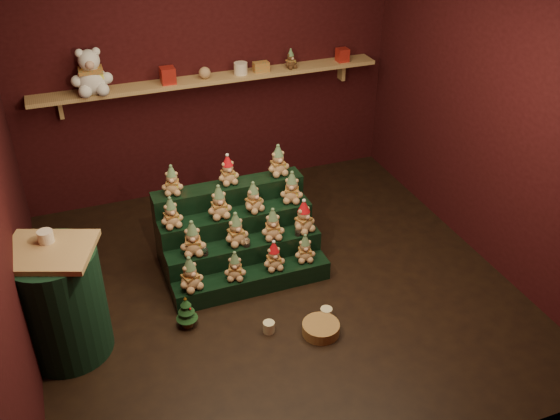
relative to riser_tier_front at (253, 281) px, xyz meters
name	(u,v)px	position (x,y,z in m)	size (l,w,h in m)	color
ground	(276,287)	(0.20, -0.05, -0.09)	(4.00, 4.00, 0.00)	black
back_wall	(207,64)	(0.20, 2.00, 1.31)	(4.00, 0.10, 2.80)	black
front_wall	(415,310)	(0.20, -2.10, 1.31)	(4.00, 0.10, 2.80)	black
right_wall	(496,109)	(2.25, -0.05, 1.31)	(0.10, 4.00, 2.80)	black
back_shelf	(212,79)	(0.20, 1.82, 1.20)	(3.60, 0.26, 0.24)	tan
riser_tier_front	(253,281)	(0.00, 0.00, 0.00)	(1.40, 0.22, 0.18)	black
riser_tier_midfront	(245,259)	(0.00, 0.22, 0.09)	(1.40, 0.22, 0.36)	black
riser_tier_midback	(237,238)	(0.00, 0.44, 0.18)	(1.40, 0.22, 0.54)	black
riser_tier_back	(230,218)	(0.00, 0.66, 0.27)	(1.40, 0.22, 0.72)	black
teddy_0	(190,273)	(-0.55, -0.01, 0.24)	(0.22, 0.20, 0.31)	tan
teddy_1	(235,266)	(-0.16, -0.01, 0.22)	(0.19, 0.17, 0.26)	tan
teddy_2	(274,256)	(0.20, 0.00, 0.22)	(0.19, 0.17, 0.27)	tan
teddy_3	(305,248)	(0.50, 0.02, 0.22)	(0.19, 0.17, 0.26)	tan
teddy_4	(193,238)	(-0.45, 0.22, 0.43)	(0.22, 0.20, 0.31)	tan
teddy_5	(236,229)	(-0.06, 0.24, 0.42)	(0.22, 0.19, 0.30)	tan
teddy_6	(273,224)	(0.27, 0.21, 0.41)	(0.21, 0.19, 0.29)	tan
teddy_7	(304,217)	(0.56, 0.21, 0.42)	(0.22, 0.20, 0.30)	tan
teddy_8	(171,212)	(-0.58, 0.43, 0.59)	(0.20, 0.18, 0.28)	tan
teddy_9	(219,202)	(-0.15, 0.44, 0.60)	(0.22, 0.19, 0.30)	tan
teddy_10	(253,197)	(0.16, 0.42, 0.59)	(0.20, 0.18, 0.28)	tan
teddy_11	(292,187)	(0.55, 0.46, 0.60)	(0.21, 0.19, 0.29)	tan
teddy_12	(172,180)	(-0.50, 0.68, 0.76)	(0.19, 0.17, 0.27)	tan
teddy_13	(228,170)	(0.01, 0.68, 0.77)	(0.19, 0.17, 0.27)	tan
teddy_14	(278,160)	(0.49, 0.68, 0.78)	(0.21, 0.19, 0.29)	tan
snow_globe_a	(205,251)	(-0.37, 0.16, 0.31)	(0.06, 0.06, 0.08)	black
snow_globe_b	(247,242)	(0.01, 0.16, 0.31)	(0.06, 0.06, 0.09)	black
snow_globe_c	(298,231)	(0.49, 0.16, 0.31)	(0.06, 0.06, 0.08)	black
side_table	(60,302)	(-1.57, -0.19, 0.38)	(0.76, 0.70, 0.95)	tan
table_ornament	(46,237)	(-1.57, -0.09, 0.91)	(0.11, 0.11, 0.09)	beige
mini_christmas_tree	(186,312)	(-0.65, -0.26, 0.06)	(0.18, 0.18, 0.30)	#4E371B
mug_left	(269,327)	(-0.05, -0.56, -0.04)	(0.10, 0.10, 0.10)	beige
mug_right	(326,313)	(0.45, -0.58, -0.04)	(0.10, 0.10, 0.10)	beige
wicker_basket	(321,328)	(0.34, -0.72, -0.04)	(0.30, 0.30, 0.09)	#A27241
white_bear	(90,65)	(-0.97, 1.79, 1.50)	(0.39, 0.35, 0.54)	white
brown_bear	(291,59)	(1.05, 1.79, 1.33)	(0.14, 0.13, 0.20)	#472A17
gift_tin_red_a	(168,75)	(-0.25, 1.80, 1.31)	(0.14, 0.14, 0.16)	#B2241B
gift_tin_cream	(241,68)	(0.51, 1.80, 1.29)	(0.14, 0.14, 0.12)	beige
gift_tin_red_b	(342,55)	(1.66, 1.80, 1.30)	(0.12, 0.12, 0.14)	#B2241B
shelf_plush_ball	(205,73)	(0.13, 1.80, 1.29)	(0.12, 0.12, 0.12)	tan
scarf_gift_box	(261,67)	(0.73, 1.80, 1.28)	(0.16, 0.10, 0.10)	#D9591E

